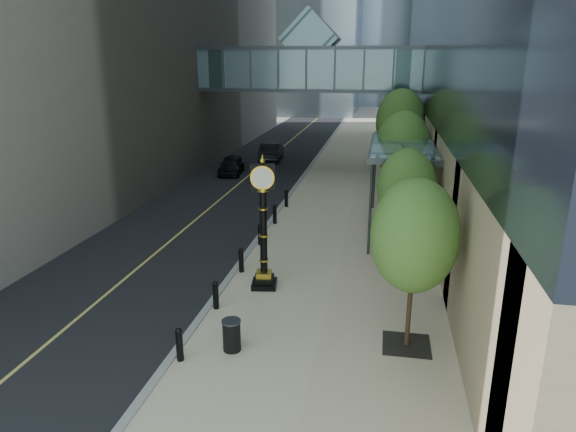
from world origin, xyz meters
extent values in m
plane|color=gray|center=(0.00, 0.00, 0.00)|extent=(320.00, 320.00, 0.00)
cube|color=black|center=(-7.00, 40.00, 0.01)|extent=(8.00, 180.00, 0.02)
cube|color=#BFB693|center=(1.00, 40.00, 0.03)|extent=(8.00, 180.00, 0.06)
cube|color=gray|center=(-3.00, 40.00, 0.04)|extent=(0.25, 180.00, 0.07)
cube|color=slate|center=(-3.00, 28.00, 7.50)|extent=(17.00, 4.00, 3.00)
cube|color=#383F44|center=(-3.00, 28.00, 6.05)|extent=(17.00, 4.20, 0.25)
cube|color=#383F44|center=(-3.00, 28.00, 8.95)|extent=(17.00, 4.20, 0.25)
cube|color=slate|center=(-3.00, 28.00, 9.60)|extent=(4.24, 3.00, 4.24)
cube|color=#383F44|center=(3.50, 14.00, 4.20)|extent=(3.00, 8.00, 0.25)
cube|color=slate|center=(3.50, 14.00, 4.35)|extent=(2.80, 7.80, 0.06)
cylinder|color=#383F44|center=(2.20, 10.30, 2.10)|extent=(0.12, 0.12, 4.20)
cylinder|color=#383F44|center=(2.20, 17.70, 2.10)|extent=(0.12, 0.12, 4.20)
cylinder|color=black|center=(-2.70, 1.00, 0.51)|extent=(0.20, 0.20, 0.90)
cylinder|color=black|center=(-2.70, 4.20, 0.51)|extent=(0.20, 0.20, 0.90)
cylinder|color=black|center=(-2.70, 7.40, 0.51)|extent=(0.20, 0.20, 0.90)
cylinder|color=black|center=(-2.70, 10.60, 0.51)|extent=(0.20, 0.20, 0.90)
cylinder|color=black|center=(-2.70, 13.80, 0.51)|extent=(0.20, 0.20, 0.90)
cylinder|color=black|center=(-2.70, 17.00, 0.51)|extent=(0.20, 0.20, 0.90)
cube|color=black|center=(3.60, 3.00, 0.07)|extent=(1.40, 1.40, 0.02)
cylinder|color=#422F1B|center=(3.60, 3.00, 1.41)|extent=(0.14, 0.14, 2.69)
ellipsoid|color=#376324|center=(3.60, 3.00, 3.49)|extent=(2.47, 2.47, 3.29)
cube|color=black|center=(3.60, 9.50, 0.07)|extent=(1.40, 1.40, 0.02)
cylinder|color=#422F1B|center=(3.60, 9.50, 1.34)|extent=(0.14, 0.14, 2.55)
ellipsoid|color=#376324|center=(3.60, 9.50, 3.31)|extent=(2.34, 2.34, 3.12)
cube|color=black|center=(3.60, 16.00, 0.07)|extent=(1.40, 1.40, 0.02)
cylinder|color=#422F1B|center=(3.60, 16.00, 1.56)|extent=(0.14, 0.14, 3.00)
ellipsoid|color=#376324|center=(3.60, 16.00, 3.88)|extent=(2.75, 2.75, 3.67)
cube|color=black|center=(3.60, 22.50, 0.07)|extent=(1.40, 1.40, 0.02)
cylinder|color=#422F1B|center=(3.60, 22.50, 1.76)|extent=(0.14, 0.14, 3.40)
ellipsoid|color=#376324|center=(3.60, 22.50, 4.39)|extent=(3.12, 3.12, 4.16)
cube|color=black|center=(3.60, 29.00, 0.07)|extent=(1.40, 1.40, 0.02)
cylinder|color=#422F1B|center=(3.60, 29.00, 1.56)|extent=(0.14, 0.14, 3.01)
ellipsoid|color=#376324|center=(3.60, 29.00, 3.89)|extent=(2.76, 2.76, 3.68)
cube|color=black|center=(-1.49, 6.21, 0.16)|extent=(1.03, 1.03, 0.20)
cube|color=black|center=(-1.49, 6.21, 0.36)|extent=(0.80, 0.80, 0.20)
cube|color=gold|center=(-1.49, 6.21, 0.56)|extent=(0.63, 0.63, 0.20)
cylinder|color=black|center=(-1.49, 6.21, 2.23)|extent=(0.26, 0.26, 3.13)
cube|color=black|center=(-1.49, 6.21, 4.25)|extent=(0.89, 0.42, 0.91)
cylinder|color=white|center=(-1.49, 6.39, 4.25)|extent=(0.71, 0.14, 0.71)
cylinder|color=white|center=(-1.49, 6.03, 4.25)|extent=(0.71, 0.14, 0.71)
sphere|color=gold|center=(-1.49, 6.21, 4.80)|extent=(0.20, 0.20, 0.20)
cylinder|color=black|center=(-1.42, 1.78, 0.51)|extent=(0.65, 0.65, 0.90)
imported|color=#B0AEA2|center=(4.50, 8.12, 0.99)|extent=(0.80, 0.67, 1.87)
imported|color=black|center=(-8.43, 25.18, 0.69)|extent=(2.07, 4.09, 1.33)
imported|color=black|center=(-6.60, 30.83, 0.77)|extent=(1.96, 4.67, 1.50)
camera|label=1|loc=(2.61, -10.87, 8.19)|focal=32.00mm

